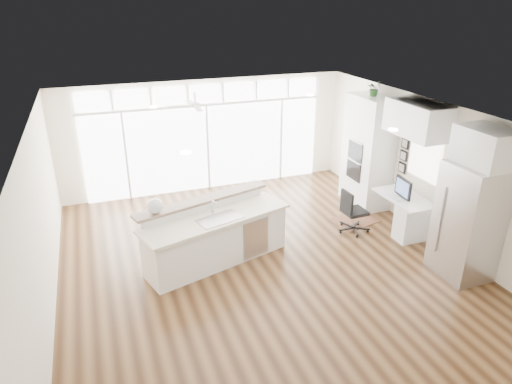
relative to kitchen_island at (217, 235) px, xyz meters
name	(u,v)px	position (x,y,z in m)	size (l,w,h in m)	color
floor	(265,267)	(0.75, -0.47, -0.56)	(7.00, 8.00, 0.02)	#3B2312
ceiling	(267,119)	(0.75, -0.47, 2.15)	(7.00, 8.00, 0.02)	white
wall_back	(206,135)	(0.75, 3.53, 0.80)	(7.00, 0.04, 2.70)	white
wall_front	(423,362)	(0.75, -4.47, 0.80)	(7.00, 0.04, 2.70)	white
wall_left	(40,232)	(-2.75, -0.47, 0.80)	(0.04, 8.00, 2.70)	white
wall_right	(435,172)	(4.25, -0.47, 0.80)	(0.04, 8.00, 2.70)	white
glass_wall	(207,148)	(0.75, 3.47, 0.50)	(5.80, 0.06, 2.08)	white
transom_row	(205,93)	(0.75, 3.47, 1.83)	(5.90, 0.06, 0.40)	white
desk_window	(424,158)	(4.21, -0.17, 1.00)	(0.04, 0.85, 0.85)	silver
ceiling_fan	(195,100)	(0.25, 2.33, 1.93)	(1.16, 1.16, 0.32)	white
recessed_lights	(262,117)	(0.75, -0.27, 2.13)	(3.40, 3.00, 0.02)	white
oven_cabinet	(368,152)	(3.92, 1.33, 0.70)	(0.64, 1.20, 2.50)	white
desk_nook	(403,214)	(3.88, -0.17, -0.17)	(0.72, 1.30, 0.76)	white
upper_cabinets	(418,119)	(3.92, -0.17, 1.80)	(0.64, 1.30, 0.64)	white
refrigerator	(468,222)	(3.86, -1.82, 0.45)	(0.76, 0.90, 2.00)	#BBBCC1
fridge_cabinet	(486,147)	(3.92, -1.82, 1.75)	(0.64, 0.90, 0.60)	white
framed_photos	(404,156)	(4.21, 0.45, 0.85)	(0.06, 0.22, 0.80)	black
kitchen_island	(217,235)	(0.00, 0.00, 0.00)	(2.75, 1.04, 1.09)	white
rug	(355,220)	(3.24, 0.56, -0.54)	(0.96, 0.70, 0.01)	#3E1F13
office_chair	(355,211)	(2.95, 0.16, -0.10)	(0.47, 0.43, 0.90)	black
fishbowl	(155,206)	(-1.02, 0.11, 0.68)	(0.26, 0.26, 0.26)	silver
monitor	(403,188)	(3.80, -0.17, 0.43)	(0.09, 0.52, 0.43)	black
keyboard	(395,198)	(3.63, -0.17, 0.22)	(0.11, 0.28, 0.01)	silver
potted_plant	(374,90)	(3.92, 1.33, 2.08)	(0.30, 0.33, 0.26)	#2D632A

